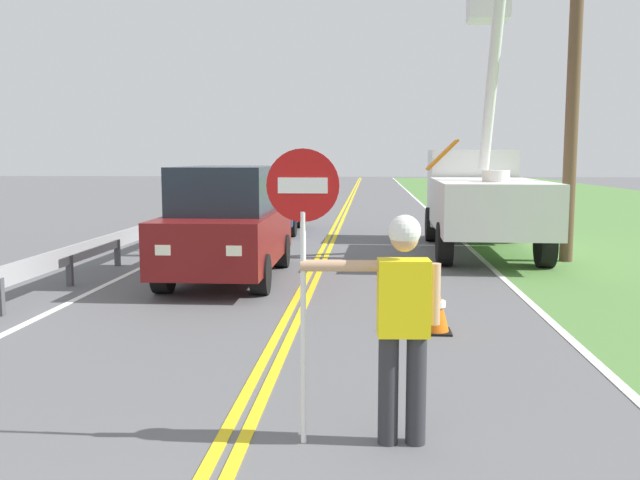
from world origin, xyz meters
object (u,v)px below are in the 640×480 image
object	(u,v)px
oncoming_sedan_second	(269,204)
flagger_worker	(402,315)
oncoming_suv_nearest	(228,223)
utility_pole_near	(575,53)
utility_bucket_truck	(480,192)
stop_sign_paddle	(303,230)
traffic_cone_lead	(436,307)

from	to	relation	value
oncoming_sedan_second	flagger_worker	bearing A→B (deg)	-77.83
oncoming_suv_nearest	utility_pole_near	xyz separation A→B (m)	(6.93, 2.70, 3.41)
utility_bucket_truck	stop_sign_paddle	bearing A→B (deg)	-105.29
oncoming_suv_nearest	oncoming_sedan_second	size ratio (longest dim) A/B	1.12
stop_sign_paddle	oncoming_suv_nearest	distance (m)	7.59
utility_pole_near	utility_bucket_truck	bearing A→B (deg)	134.80
oncoming_sedan_second	utility_pole_near	size ratio (longest dim) A/B	0.48
stop_sign_paddle	utility_bucket_truck	xyz separation A→B (m)	(3.17, 11.60, -0.27)
utility_bucket_truck	traffic_cone_lead	size ratio (longest dim) A/B	9.81
stop_sign_paddle	oncoming_sedan_second	world-z (taller)	stop_sign_paddle
utility_bucket_truck	utility_pole_near	world-z (taller)	utility_pole_near
oncoming_sedan_second	utility_pole_near	xyz separation A→B (m)	(7.37, -5.55, 3.64)
stop_sign_paddle	oncoming_sedan_second	distance (m)	15.73
oncoming_suv_nearest	traffic_cone_lead	distance (m)	5.15
stop_sign_paddle	traffic_cone_lead	bearing A→B (deg)	68.79
utility_bucket_truck	utility_pole_near	xyz separation A→B (m)	(1.64, -1.65, 3.03)
flagger_worker	utility_pole_near	distance (m)	11.24
oncoming_sedan_second	traffic_cone_lead	distance (m)	12.60
oncoming_suv_nearest	traffic_cone_lead	world-z (taller)	oncoming_suv_nearest
flagger_worker	utility_pole_near	bearing A→B (deg)	67.81
stop_sign_paddle	oncoming_suv_nearest	bearing A→B (deg)	106.25
stop_sign_paddle	oncoming_sedan_second	bearing A→B (deg)	99.39
utility_bucket_truck	oncoming_sedan_second	world-z (taller)	utility_bucket_truck
oncoming_sedan_second	traffic_cone_lead	xyz separation A→B (m)	(3.94, -11.96, -0.50)
stop_sign_paddle	utility_bucket_truck	distance (m)	12.03
oncoming_suv_nearest	oncoming_sedan_second	distance (m)	8.26
utility_bucket_truck	oncoming_suv_nearest	world-z (taller)	utility_bucket_truck
stop_sign_paddle	utility_bucket_truck	world-z (taller)	utility_bucket_truck
stop_sign_paddle	utility_pole_near	bearing A→B (deg)	64.21
oncoming_sedan_second	traffic_cone_lead	world-z (taller)	oncoming_sedan_second
utility_bucket_truck	utility_pole_near	bearing A→B (deg)	-45.20
utility_bucket_truck	oncoming_sedan_second	distance (m)	6.96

